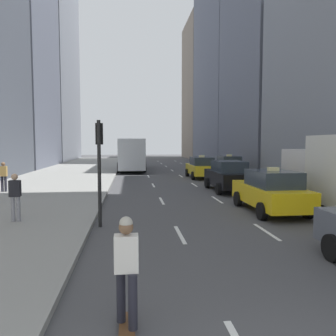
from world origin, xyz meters
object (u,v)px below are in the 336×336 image
at_px(sedan_black_near, 228,176).
at_px(skateboarder, 126,268).
at_px(pedestrian_mid_block, 15,195).
at_px(taxi_lead, 228,166).
at_px(traffic_light_pole, 99,156).
at_px(pedestrian_far_walking, 4,175).
at_px(taxi_third, 271,191).
at_px(taxi_second, 201,167).
at_px(city_bus, 131,153).

distance_m(sedan_black_near, skateboarder, 15.03).
bearing_deg(pedestrian_mid_block, sedan_black_near, 36.28).
distance_m(taxi_lead, traffic_light_pole, 19.19).
height_order(sedan_black_near, pedestrian_far_walking, sedan_black_near).
distance_m(sedan_black_near, traffic_light_pole, 10.19).
bearing_deg(skateboarder, taxi_third, 53.86).
bearing_deg(pedestrian_far_walking, taxi_second, 29.33).
height_order(taxi_third, traffic_light_pole, traffic_light_pole).
height_order(skateboarder, pedestrian_far_walking, pedestrian_far_walking).
relative_size(taxi_lead, city_bus, 0.38).
bearing_deg(traffic_light_pole, pedestrian_far_walking, 127.63).
distance_m(city_bus, pedestrian_mid_block, 23.93).
distance_m(skateboarder, pedestrian_mid_block, 7.82).
height_order(taxi_second, sedan_black_near, taxi_second).
bearing_deg(pedestrian_far_walking, pedestrian_mid_block, -67.33).
height_order(taxi_lead, sedan_black_near, taxi_lead).
bearing_deg(traffic_light_pole, taxi_lead, 60.05).
relative_size(taxi_third, sedan_black_near, 0.99).
bearing_deg(taxi_third, traffic_light_pole, -167.29).
bearing_deg(sedan_black_near, taxi_second, 90.00).
bearing_deg(pedestrian_mid_block, traffic_light_pole, -7.90).
relative_size(taxi_second, traffic_light_pole, 1.22).
distance_m(taxi_lead, pedestrian_far_walking, 17.85).
bearing_deg(pedestrian_mid_block, taxi_lead, 52.42).
bearing_deg(taxi_third, sedan_black_near, 90.00).
relative_size(city_bus, pedestrian_far_walking, 7.04).
distance_m(pedestrian_far_walking, traffic_light_pole, 9.84).
bearing_deg(pedestrian_far_walking, city_bus, 66.43).
xyz_separation_m(sedan_black_near, skateboarder, (-5.78, -13.87, 0.05)).
height_order(sedan_black_near, skateboarder, sedan_black_near).
bearing_deg(sedan_black_near, pedestrian_far_walking, 178.91).
xyz_separation_m(taxi_third, traffic_light_pole, (-6.75, -1.52, 1.53)).
distance_m(taxi_lead, sedan_black_near, 9.52).
bearing_deg(traffic_light_pole, city_bus, 87.28).
xyz_separation_m(taxi_second, skateboarder, (-5.78, -21.25, 0.08)).
bearing_deg(traffic_light_pole, taxi_second, 65.57).
bearing_deg(taxi_second, taxi_third, -90.00).
bearing_deg(taxi_lead, sedan_black_near, -107.11).
xyz_separation_m(city_bus, traffic_light_pole, (-1.14, -23.98, 0.62)).
bearing_deg(city_bus, taxi_second, -58.39).
bearing_deg(taxi_second, skateboarder, -105.21).
bearing_deg(pedestrian_far_walking, traffic_light_pole, -52.37).
bearing_deg(skateboarder, traffic_light_pole, 98.65).
relative_size(sedan_black_near, traffic_light_pole, 1.23).
bearing_deg(traffic_light_pole, taxi_third, 12.71).
relative_size(sedan_black_near, pedestrian_far_walking, 2.69).
height_order(city_bus, pedestrian_mid_block, city_bus).
xyz_separation_m(taxi_second, traffic_light_pole, (-6.75, -14.86, 1.53)).
bearing_deg(city_bus, skateboarder, -90.31).
distance_m(taxi_second, skateboarder, 22.02).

